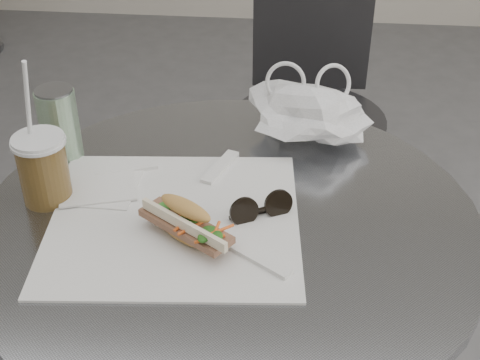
# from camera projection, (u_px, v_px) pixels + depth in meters

# --- Properties ---
(cafe_table) EXTENTS (0.76, 0.76, 0.74)m
(cafe_table) POSITION_uv_depth(u_px,v_px,m) (230.00, 342.00, 1.16)
(cafe_table) COLOR slate
(cafe_table) RESTS_ON ground
(chair_far) EXTENTS (0.41, 0.41, 0.77)m
(chair_far) POSITION_uv_depth(u_px,v_px,m) (306.00, 156.00, 1.88)
(chair_far) COLOR #323234
(chair_far) RESTS_ON ground
(sandwich_paper) EXTENTS (0.39, 0.38, 0.00)m
(sandwich_paper) POSITION_uv_depth(u_px,v_px,m) (175.00, 220.00, 0.99)
(sandwich_paper) COLOR white
(sandwich_paper) RESTS_ON cafe_table
(banh_mi) EXTENTS (0.19, 0.16, 0.06)m
(banh_mi) POSITION_uv_depth(u_px,v_px,m) (186.00, 222.00, 0.94)
(banh_mi) COLOR #BE8B48
(banh_mi) RESTS_ON sandwich_paper
(iced_coffee) EXTENTS (0.08, 0.08, 0.24)m
(iced_coffee) POSITION_uv_depth(u_px,v_px,m) (43.00, 168.00, 1.01)
(iced_coffee) COLOR brown
(iced_coffee) RESTS_ON cafe_table
(sunglasses) EXTENTS (0.10, 0.06, 0.04)m
(sunglasses) POSITION_uv_depth(u_px,v_px,m) (261.00, 209.00, 0.99)
(sunglasses) COLOR black
(sunglasses) RESTS_ON cafe_table
(plastic_bag) EXTENTS (0.23, 0.19, 0.10)m
(plastic_bag) POSITION_uv_depth(u_px,v_px,m) (307.00, 115.00, 1.16)
(plastic_bag) COLOR white
(plastic_bag) RESTS_ON cafe_table
(napkin_stack) EXTENTS (0.15, 0.15, 0.01)m
(napkin_stack) POSITION_uv_depth(u_px,v_px,m) (98.00, 184.00, 1.07)
(napkin_stack) COLOR white
(napkin_stack) RESTS_ON cafe_table
(drink_can) EXTENTS (0.07, 0.07, 0.13)m
(drink_can) POSITION_uv_depth(u_px,v_px,m) (59.00, 124.00, 1.11)
(drink_can) COLOR #528D55
(drink_can) RESTS_ON cafe_table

